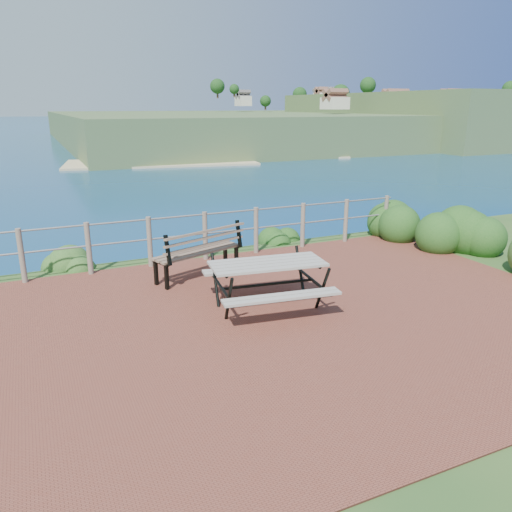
% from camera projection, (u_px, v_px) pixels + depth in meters
% --- Properties ---
extents(ground, '(10.00, 7.00, 0.12)m').
position_uv_depth(ground, '(278.00, 320.00, 7.49)').
color(ground, brown).
rests_on(ground, ground).
extents(ocean, '(1200.00, 1200.00, 0.00)m').
position_uv_depth(ocean, '(31.00, 114.00, 181.87)').
color(ocean, '#145F78').
rests_on(ocean, ground).
extents(safety_railing, '(9.40, 0.10, 1.00)m').
position_uv_depth(safety_railing, '(205.00, 233.00, 10.24)').
color(safety_railing, '#6B5B4C').
rests_on(safety_railing, ground).
extents(distant_bay, '(290.00, 232.36, 24.00)m').
position_uv_depth(distant_bay, '(402.00, 115.00, 252.94)').
color(distant_bay, '#415D2E').
rests_on(distant_bay, ground).
extents(picnic_table, '(1.84, 1.52, 0.75)m').
position_uv_depth(picnic_table, '(267.00, 280.00, 7.79)').
color(picnic_table, gray).
rests_on(picnic_table, ground).
extents(park_bench, '(1.80, 1.01, 0.99)m').
position_uv_depth(park_bench, '(197.00, 244.00, 9.16)').
color(park_bench, brown).
rests_on(park_bench, ground).
extents(shrub_right_front, '(1.28, 1.28, 1.82)m').
position_uv_depth(shrub_right_front, '(462.00, 252.00, 10.93)').
color(shrub_right_front, '#144416').
rests_on(shrub_right_front, ground).
extents(shrub_right_edge, '(1.10, 1.10, 1.57)m').
position_uv_depth(shrub_right_edge, '(394.00, 237.00, 12.24)').
color(shrub_right_edge, '#144416').
rests_on(shrub_right_edge, ground).
extents(shrub_lip_west, '(0.87, 0.87, 0.64)m').
position_uv_depth(shrub_lip_west, '(73.00, 266.00, 10.00)').
color(shrub_lip_west, '#28511E').
rests_on(shrub_lip_west, ground).
extents(shrub_lip_east, '(0.81, 0.81, 0.56)m').
position_uv_depth(shrub_lip_east, '(280.00, 241.00, 11.87)').
color(shrub_lip_east, '#144416').
rests_on(shrub_lip_east, ground).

